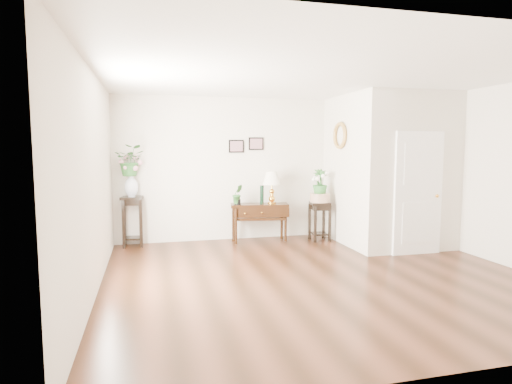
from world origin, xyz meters
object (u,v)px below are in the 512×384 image
object	(u,v)px
table_lamp	(272,186)
plant_stand_a	(132,221)
console_table	(259,223)
plant_stand_b	(320,221)

from	to	relation	value
table_lamp	plant_stand_a	world-z (taller)	table_lamp
console_table	plant_stand_b	world-z (taller)	plant_stand_b
console_table	table_lamp	xyz separation A→B (m)	(0.25, 0.00, 0.72)
table_lamp	plant_stand_b	distance (m)	1.18
console_table	plant_stand_a	xyz separation A→B (m)	(-2.38, 0.17, 0.09)
table_lamp	plant_stand_a	bearing A→B (deg)	176.28
table_lamp	plant_stand_b	world-z (taller)	table_lamp
plant_stand_b	table_lamp	bearing A→B (deg)	166.86
console_table	table_lamp	distance (m)	0.76
table_lamp	plant_stand_b	bearing A→B (deg)	-13.14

